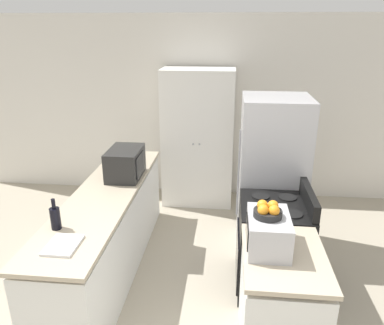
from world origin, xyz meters
The scene contains 11 objects.
wall_back centered at (0.00, 3.53, 1.30)m, with size 7.00×0.06×2.60m.
counter_left centered at (-0.82, 1.41, 0.43)m, with size 0.60×2.63×0.89m.
counter_right centered at (0.82, 0.52, 0.43)m, with size 0.60×0.84×0.89m.
pantry_cabinet centered at (-0.04, 3.19, 0.95)m, with size 0.98×0.60×1.91m.
stove centered at (0.84, 1.31, 0.45)m, with size 0.66×0.70×1.05m.
refrigerator centered at (0.87, 2.06, 0.88)m, with size 0.73×0.71×1.75m.
microwave centered at (-0.71, 1.85, 1.04)m, with size 0.34×0.50×0.31m.
wine_bottle centered at (-0.98, 0.70, 0.99)m, with size 0.08×0.08×0.26m.
toaster_oven centered at (0.70, 0.60, 1.02)m, with size 0.31×0.44×0.26m.
fruit_bowl centered at (0.68, 0.60, 1.19)m, with size 0.21×0.21×0.11m.
cutting_board centered at (-0.82, 0.46, 0.90)m, with size 0.23×0.29×0.02m.
Camera 1 is at (0.39, -1.84, 2.44)m, focal length 35.00 mm.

